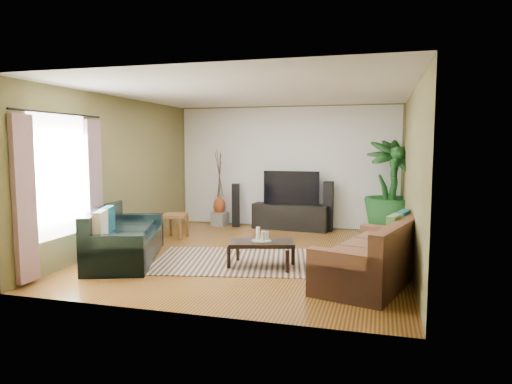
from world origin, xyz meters
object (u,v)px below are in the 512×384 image
(tv_stand, at_px, (291,217))
(side_table, at_px, (175,226))
(speaker_left, at_px, (236,205))
(potted_plant, at_px, (391,188))
(coffee_table, at_px, (261,254))
(pedestal, at_px, (220,219))
(sofa_right, at_px, (371,251))
(speaker_right, at_px, (328,206))
(sofa_left, at_px, (126,234))
(vase, at_px, (220,206))
(television, at_px, (291,188))

(tv_stand, bearing_deg, side_table, -137.10)
(speaker_left, distance_m, potted_plant, 3.40)
(coffee_table, distance_m, potted_plant, 3.60)
(pedestal, bearing_deg, sofa_right, -45.25)
(tv_stand, distance_m, pedestal, 1.67)
(coffee_table, bearing_deg, side_table, 127.62)
(speaker_right, height_order, potted_plant, potted_plant)
(tv_stand, bearing_deg, sofa_right, -56.90)
(sofa_left, bearing_deg, side_table, -19.93)
(sofa_right, relative_size, tv_stand, 1.25)
(speaker_right, xyz_separation_m, vase, (-2.47, 0.00, -0.08))
(television, bearing_deg, pedestal, 180.00)
(sofa_right, bearing_deg, potted_plant, -168.39)
(speaker_left, xyz_separation_m, vase, (-0.39, 0.00, -0.03))
(television, bearing_deg, speaker_right, 0.00)
(tv_stand, height_order, television, television)
(sofa_left, xyz_separation_m, vase, (0.39, 3.32, 0.03))
(sofa_left, bearing_deg, sofa_right, -111.93)
(potted_plant, distance_m, side_table, 4.39)
(coffee_table, bearing_deg, speaker_left, 98.47)
(tv_stand, height_order, speaker_right, speaker_right)
(coffee_table, bearing_deg, sofa_left, 168.10)
(pedestal, bearing_deg, coffee_table, -60.12)
(vase, bearing_deg, pedestal, 0.00)
(sofa_right, distance_m, vase, 4.89)
(speaker_right, height_order, side_table, speaker_right)
(vase, bearing_deg, side_table, -103.92)
(sofa_right, bearing_deg, sofa_left, -75.32)
(sofa_left, relative_size, television, 1.73)
(television, xyz_separation_m, vase, (-1.66, 0.00, -0.47))
(speaker_left, distance_m, side_table, 1.74)
(tv_stand, bearing_deg, pedestal, -174.06)
(speaker_left, xyz_separation_m, potted_plant, (3.36, -0.23, 0.49))
(tv_stand, bearing_deg, vase, -174.06)
(sofa_right, xyz_separation_m, vase, (-3.44, 3.47, 0.03))
(sofa_left, distance_m, sofa_right, 3.84)
(sofa_left, relative_size, side_table, 4.41)
(sofa_right, distance_m, potted_plant, 3.30)
(tv_stand, bearing_deg, coffee_table, -81.19)
(television, xyz_separation_m, speaker_left, (-1.27, 0.00, -0.43))
(speaker_left, height_order, pedestal, speaker_left)
(side_table, bearing_deg, sofa_right, -26.85)
(pedestal, bearing_deg, television, 0.00)
(pedestal, xyz_separation_m, vase, (0.00, 0.00, 0.30))
(sofa_left, xyz_separation_m, tv_stand, (2.05, 3.32, -0.15))
(pedestal, bearing_deg, speaker_right, 0.00)
(speaker_right, relative_size, side_table, 2.23)
(coffee_table, bearing_deg, speaker_right, 62.63)
(coffee_table, xyz_separation_m, potted_plant, (1.93, 2.94, 0.78))
(sofa_right, relative_size, pedestal, 6.76)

